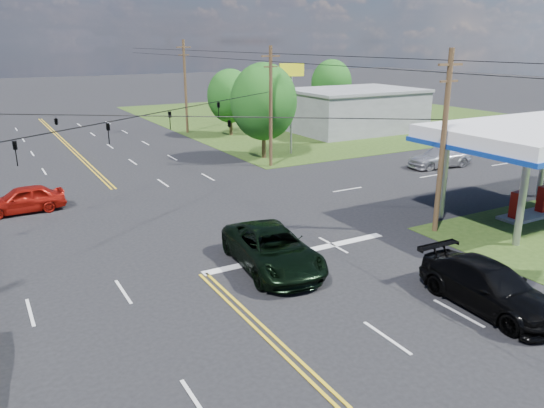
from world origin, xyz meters
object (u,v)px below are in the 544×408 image
pole_right_far (185,86)px  pole_se (443,141)px  retail_ne (354,111)px  gas_canopy (540,137)px  suv_black (489,286)px  tree_far_r (331,83)px  pole_ne (271,105)px  pickup_dkgreen (273,249)px  tree_right_a (264,102)px  tree_right_b (230,96)px

pole_right_far → pole_se: bearing=-90.0°
retail_ne → pole_right_far: 19.02m
gas_canopy → suv_black: (-11.12, -6.16, -3.86)m
pole_se → suv_black: pole_se is taller
suv_black → tree_far_r: bearing=62.8°
pole_ne → pole_right_far: (0.00, 19.00, 0.25)m
pole_right_far → pickup_dkgreen: 38.47m
pole_se → pole_right_far: bearing=90.0°
tree_right_a → retail_ne: bearing=26.6°
gas_canopy → retail_ne: bearing=70.7°
retail_ne → tree_right_b: size_ratio=1.98×
tree_right_b → pole_right_far: bearing=131.2°
tree_right_a → tree_right_b: size_ratio=1.15×
tree_right_a → suv_black: tree_right_a is taller
pole_se → tree_right_a: (1.00, 21.00, -0.05)m
tree_right_a → tree_far_r: bearing=42.0°
tree_right_a → suv_black: (-5.62, -28.16, -4.01)m
pole_se → pole_right_far: pole_right_far is taller
pickup_dkgreen → suv_black: bearing=-46.9°
pole_se → suv_black: bearing=-122.8°
pole_ne → suv_black: 25.90m
tree_far_r → suv_black: 52.92m
retail_ne → suv_black: 42.15m
gas_canopy → tree_right_b: (-3.00, 34.00, -0.49)m
gas_canopy → pole_ne: 20.08m
tree_far_r → pickup_dkgreen: tree_far_r is taller
pole_se → tree_far_r: bearing=61.7°
gas_canopy → pole_right_far: (-6.50, 38.00, 0.46)m
gas_canopy → suv_black: gas_canopy is taller
gas_canopy → tree_right_a: size_ratio=1.49×
gas_canopy → pickup_dkgreen: (-16.50, 1.10, -3.81)m
pole_se → pole_right_far: 37.00m
pole_right_far → pickup_dkgreen: pole_right_far is taller
pole_right_far → gas_canopy: bearing=-80.3°
pickup_dkgreen → pole_se: bearing=6.0°
tree_far_r → pole_ne: bearing=-135.0°
tree_right_b → gas_canopy: bearing=-85.0°
pole_se → pole_ne: 18.00m
pole_se → gas_canopy: bearing=-8.7°
gas_canopy → pole_se: pole_se is taller
pickup_dkgreen → gas_canopy: bearing=2.8°
tree_right_b → suv_black: size_ratio=1.20×
tree_right_b → suv_black: bearing=-101.4°
gas_canopy → tree_far_r: size_ratio=1.60×
retail_ne → pole_right_far: bearing=154.8°
retail_ne → tree_right_b: 14.22m
tree_right_b → tree_far_r: size_ratio=0.93×
tree_right_a → pickup_dkgreen: size_ratio=1.26×
pole_right_far → tree_right_b: (3.50, -4.00, -0.95)m
gas_canopy → tree_right_a: tree_right_a is taller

